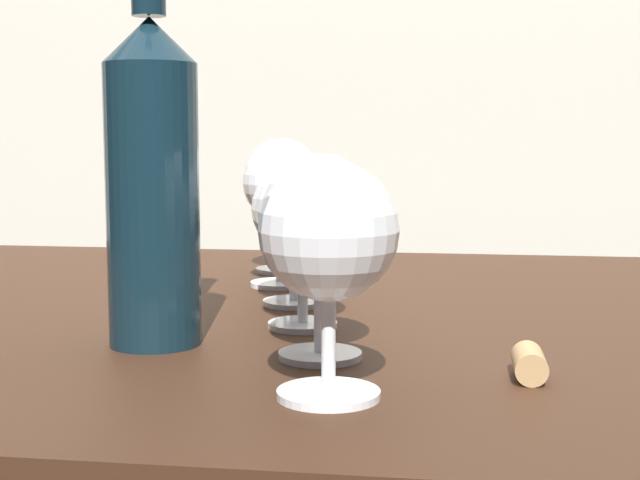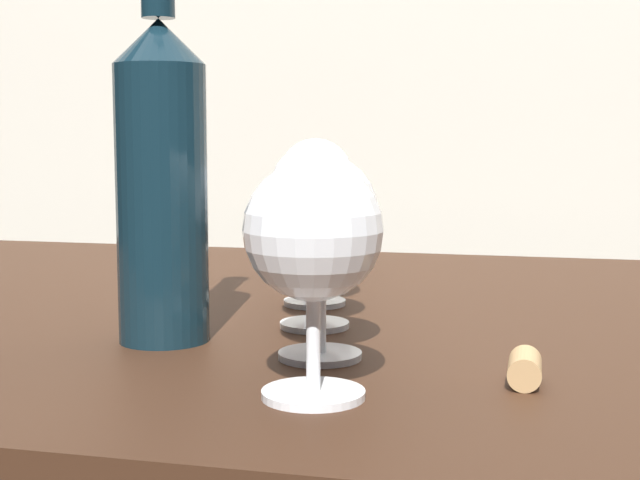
% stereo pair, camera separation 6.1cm
% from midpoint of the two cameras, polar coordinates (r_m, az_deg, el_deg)
% --- Properties ---
extents(dining_table, '(1.43, 0.83, 0.75)m').
position_cam_midpoint_polar(dining_table, '(0.88, 1.88, -10.05)').
color(dining_table, '#382114').
rests_on(dining_table, ground_plane).
extents(wine_glass_pinot, '(0.09, 0.09, 0.15)m').
position_cam_midpoint_polar(wine_glass_pinot, '(0.55, 2.76, 0.20)').
color(wine_glass_pinot, white).
rests_on(wine_glass_pinot, dining_table).
extents(wine_glass_empty, '(0.08, 0.08, 0.15)m').
position_cam_midpoint_polar(wine_glass_empty, '(0.65, 2.71, 1.44)').
color(wine_glass_empty, white).
rests_on(wine_glass_empty, dining_table).
extents(wine_glass_amber, '(0.08, 0.08, 0.14)m').
position_cam_midpoint_polar(wine_glass_amber, '(0.76, 1.97, 1.69)').
color(wine_glass_amber, white).
rests_on(wine_glass_amber, dining_table).
extents(wine_glass_cabernet, '(0.08, 0.08, 0.13)m').
position_cam_midpoint_polar(wine_glass_cabernet, '(0.86, 1.70, 1.78)').
color(wine_glass_cabernet, white).
rests_on(wine_glass_cabernet, dining_table).
extents(wine_glass_port, '(0.08, 0.08, 0.15)m').
position_cam_midpoint_polar(wine_glass_port, '(0.97, 1.02, 3.30)').
color(wine_glass_port, white).
rests_on(wine_glass_port, dining_table).
extents(wine_glass_rose, '(0.09, 0.09, 0.16)m').
position_cam_midpoint_polar(wine_glass_rose, '(1.07, 1.37, 3.85)').
color(wine_glass_rose, white).
rests_on(wine_glass_rose, dining_table).
extents(wine_bottle, '(0.07, 0.07, 0.34)m').
position_cam_midpoint_polar(wine_bottle, '(0.71, -7.59, 4.25)').
color(wine_bottle, '#0F232D').
rests_on(wine_bottle, dining_table).
extents(cork, '(0.02, 0.04, 0.02)m').
position_cam_midpoint_polar(cork, '(0.62, 15.66, -7.86)').
color(cork, tan).
rests_on(cork, dining_table).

